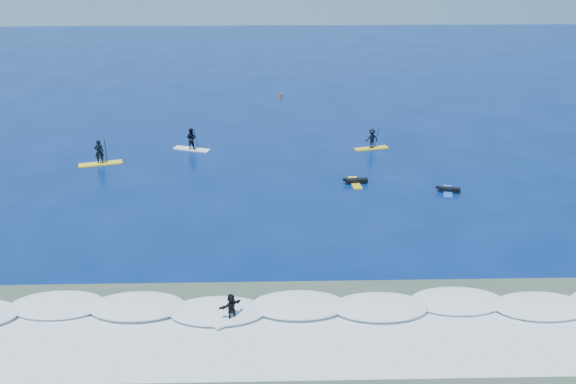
{
  "coord_description": "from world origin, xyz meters",
  "views": [
    {
      "loc": [
        -0.2,
        -37.03,
        17.95
      ],
      "look_at": [
        0.8,
        3.21,
        0.6
      ],
      "focal_mm": 40.0,
      "sensor_mm": 36.0,
      "label": 1
    }
  ],
  "objects_px": {
    "sup_paddler_center": "(191,141)",
    "prone_paddler_far": "(448,190)",
    "marker_buoy": "(281,95)",
    "wave_surfer": "(231,308)",
    "sup_paddler_left": "(100,156)",
    "sup_paddler_right": "(372,140)",
    "prone_paddler_near": "(355,181)"
  },
  "relations": [
    {
      "from": "prone_paddler_far",
      "to": "marker_buoy",
      "type": "bearing_deg",
      "value": 36.6
    },
    {
      "from": "sup_paddler_center",
      "to": "wave_surfer",
      "type": "height_order",
      "value": "sup_paddler_center"
    },
    {
      "from": "wave_surfer",
      "to": "marker_buoy",
      "type": "relative_size",
      "value": 2.81
    },
    {
      "from": "sup_paddler_left",
      "to": "sup_paddler_right",
      "type": "bearing_deg",
      "value": -7.08
    },
    {
      "from": "sup_paddler_right",
      "to": "marker_buoy",
      "type": "bearing_deg",
      "value": 100.08
    },
    {
      "from": "sup_paddler_center",
      "to": "marker_buoy",
      "type": "relative_size",
      "value": 4.65
    },
    {
      "from": "prone_paddler_near",
      "to": "wave_surfer",
      "type": "bearing_deg",
      "value": 150.91
    },
    {
      "from": "sup_paddler_left",
      "to": "wave_surfer",
      "type": "height_order",
      "value": "sup_paddler_left"
    },
    {
      "from": "sup_paddler_left",
      "to": "prone_paddler_near",
      "type": "distance_m",
      "value": 20.06
    },
    {
      "from": "sup_paddler_center",
      "to": "prone_paddler_near",
      "type": "bearing_deg",
      "value": -11.25
    },
    {
      "from": "sup_paddler_right",
      "to": "marker_buoy",
      "type": "xyz_separation_m",
      "value": [
        -7.34,
        16.55,
        -0.48
      ]
    },
    {
      "from": "marker_buoy",
      "to": "wave_surfer",
      "type": "bearing_deg",
      "value": -94.12
    },
    {
      "from": "sup_paddler_left",
      "to": "marker_buoy",
      "type": "relative_size",
      "value": 5.05
    },
    {
      "from": "sup_paddler_center",
      "to": "marker_buoy",
      "type": "bearing_deg",
      "value": 84.58
    },
    {
      "from": "sup_paddler_center",
      "to": "marker_buoy",
      "type": "distance_m",
      "value": 18.12
    },
    {
      "from": "sup_paddler_left",
      "to": "sup_paddler_center",
      "type": "distance_m",
      "value": 7.53
    },
    {
      "from": "prone_paddler_near",
      "to": "marker_buoy",
      "type": "relative_size",
      "value": 3.48
    },
    {
      "from": "wave_surfer",
      "to": "prone_paddler_far",
      "type": "bearing_deg",
      "value": 11.0
    },
    {
      "from": "sup_paddler_left",
      "to": "prone_paddler_near",
      "type": "relative_size",
      "value": 1.45
    },
    {
      "from": "sup_paddler_center",
      "to": "prone_paddler_far",
      "type": "relative_size",
      "value": 1.4
    },
    {
      "from": "prone_paddler_far",
      "to": "wave_surfer",
      "type": "bearing_deg",
      "value": 149.8
    },
    {
      "from": "wave_surfer",
      "to": "sup_paddler_left",
      "type": "bearing_deg",
      "value": 81.92
    },
    {
      "from": "sup_paddler_right",
      "to": "marker_buoy",
      "type": "height_order",
      "value": "sup_paddler_right"
    },
    {
      "from": "prone_paddler_near",
      "to": "prone_paddler_far",
      "type": "relative_size",
      "value": 1.04
    },
    {
      "from": "sup_paddler_center",
      "to": "marker_buoy",
      "type": "height_order",
      "value": "sup_paddler_center"
    },
    {
      "from": "sup_paddler_center",
      "to": "wave_surfer",
      "type": "bearing_deg",
      "value": -59.49
    },
    {
      "from": "sup_paddler_center",
      "to": "sup_paddler_right",
      "type": "bearing_deg",
      "value": 19.13
    },
    {
      "from": "prone_paddler_far",
      "to": "prone_paddler_near",
      "type": "bearing_deg",
      "value": 87.29
    },
    {
      "from": "prone_paddler_near",
      "to": "prone_paddler_far",
      "type": "height_order",
      "value": "prone_paddler_near"
    },
    {
      "from": "sup_paddler_left",
      "to": "marker_buoy",
      "type": "xyz_separation_m",
      "value": [
        14.49,
        19.65,
        -0.43
      ]
    },
    {
      "from": "sup_paddler_center",
      "to": "prone_paddler_far",
      "type": "xyz_separation_m",
      "value": [
        19.13,
        -9.44,
        -0.65
      ]
    },
    {
      "from": "prone_paddler_near",
      "to": "wave_surfer",
      "type": "height_order",
      "value": "wave_surfer"
    }
  ]
}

